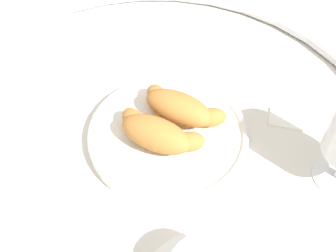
{
  "coord_description": "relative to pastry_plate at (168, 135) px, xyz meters",
  "views": [
    {
      "loc": [
        0.32,
        -0.24,
        0.52
      ],
      "look_at": [
        0.01,
        0.02,
        0.03
      ],
      "focal_mm": 49.28,
      "sensor_mm": 36.0,
      "label": 1
    }
  ],
  "objects": [
    {
      "name": "croissant_small",
      "position": [
        -0.01,
        0.03,
        0.03
      ],
      "size": [
        0.13,
        0.1,
        0.04
      ],
      "color": "#BC7A38",
      "rests_on": "pastry_plate"
    },
    {
      "name": "ground_plane",
      "position": [
        -0.01,
        -0.02,
        -0.01
      ],
      "size": [
        2.2,
        2.2,
        0.0
      ],
      "primitive_type": "plane",
      "color": "silver"
    },
    {
      "name": "table_chrome_rim",
      "position": [
        -0.01,
        -0.02,
        0.0
      ],
      "size": [
        0.7,
        0.7,
        0.02
      ],
      "primitive_type": "torus",
      "color": "silver",
      "rests_on": "ground_plane"
    },
    {
      "name": "pastry_plate",
      "position": [
        0.0,
        0.0,
        0.0
      ],
      "size": [
        0.23,
        0.23,
        0.02
      ],
      "color": "white",
      "rests_on": "ground_plane"
    },
    {
      "name": "folded_napkin",
      "position": [
        -0.07,
        0.2,
        -0.01
      ],
      "size": [
        0.15,
        0.15,
        0.01
      ],
      "primitive_type": "cube",
      "rotation": [
        0.0,
        0.0,
        0.42
      ],
      "color": "silver",
      "rests_on": "ground_plane"
    },
    {
      "name": "croissant_large",
      "position": [
        0.01,
        -0.02,
        0.03
      ],
      "size": [
        0.12,
        0.1,
        0.04
      ],
      "color": "#BC7A38",
      "rests_on": "pastry_plate"
    },
    {
      "name": "sugar_packet",
      "position": [
        0.08,
        0.16,
        -0.01
      ],
      "size": [
        0.06,
        0.06,
        0.01
      ],
      "primitive_type": "cube",
      "rotation": [
        0.0,
        0.0,
        0.64
      ],
      "color": "white",
      "rests_on": "ground_plane"
    }
  ]
}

